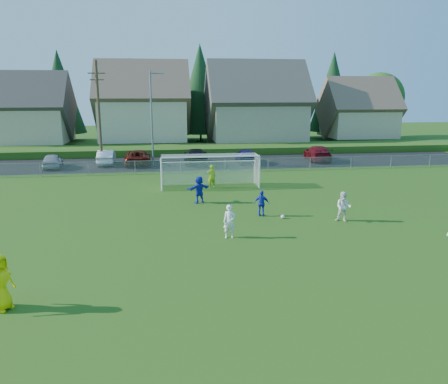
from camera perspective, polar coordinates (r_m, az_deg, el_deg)
The scene contains 22 objects.
ground at distance 18.41m, azimuth 3.43°, elevation -9.86°, with size 160.00×160.00×0.00m, color #193D0C.
asphalt_lot at distance 44.82m, azimuth -3.39°, elevation 3.84°, with size 60.00×60.00×0.00m, color black.
grass_embankment at distance 52.17m, azimuth -4.04°, elevation 5.57°, with size 70.00×6.00×0.80m, color #1E420F.
soccer_ball at distance 25.35m, azimuth 7.67°, elevation -3.21°, with size 0.22×0.22×0.22m, color white.
referee at distance 16.51m, azimuth -27.18°, elevation -10.46°, with size 0.96×0.62×1.95m, color yellow.
player_white_a at distance 21.69m, azimuth 0.73°, elevation -3.88°, with size 0.61×0.40×1.69m, color white.
player_white_b at distance 25.26m, azimuth 15.33°, elevation -1.89°, with size 0.83×0.65×1.71m, color white.
player_blue_a at distance 25.56m, azimuth 4.96°, elevation -1.50°, with size 0.89×0.37×1.52m, color #1224A9.
player_blue_b at distance 28.53m, azimuth -3.26°, elevation 0.32°, with size 1.64×0.52×1.77m, color #1224A9.
goalkeeper at distance 32.91m, azimuth -1.63°, elevation 2.05°, with size 0.65×0.42×1.77m, color #99C517.
car_a at distance 44.71m, azimuth -21.50°, elevation 3.82°, with size 1.63×4.05×1.38m, color #9FA2A7.
car_b at distance 45.21m, azimuth -15.11°, elevation 4.42°, with size 1.55×4.43×1.46m, color white.
car_c at distance 44.40m, azimuth -11.22°, elevation 4.48°, with size 2.45×5.31×1.48m, color #551109.
car_d at distance 43.91m, azimuth -3.75°, elevation 4.67°, with size 2.19×5.40×1.57m, color black.
car_e at distance 44.59m, azimuth 2.89°, elevation 4.77°, with size 1.79×4.45×1.52m, color #1A154C.
car_g at distance 47.11m, azimuth 12.12°, elevation 4.97°, with size 2.18×5.35×1.55m, color #630B14.
soccer_goal at distance 33.31m, azimuth -1.88°, elevation 3.48°, with size 7.42×1.90×2.50m.
chainlink_fence at distance 39.31m, azimuth -2.77°, elevation 3.47°, with size 52.06×0.06×1.20m.
streetlight at distance 42.70m, azimuth -9.36°, elevation 9.76°, with size 1.38×0.18×9.00m.
utility_pole at distance 44.10m, azimuth -16.02°, elevation 9.93°, with size 1.60×0.26×10.00m.
houses_row at distance 59.32m, azimuth -2.70°, elevation 13.19°, with size 53.90×11.45×13.27m.
tree_row at distance 65.51m, azimuth -4.03°, elevation 12.79°, with size 65.98×12.36×13.80m.
Camera 1 is at (-3.37, -16.62, 7.16)m, focal length 35.00 mm.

